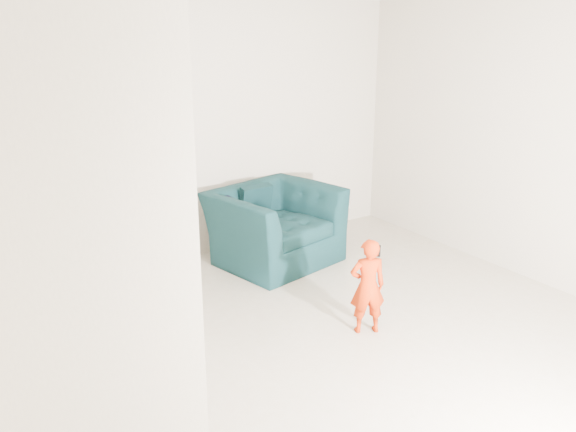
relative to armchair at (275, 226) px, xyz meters
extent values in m
plane|color=tan|center=(-0.60, -2.13, -0.40)|extent=(5.50, 5.50, 0.00)
plane|color=#C0B49D|center=(-0.60, 0.62, 0.95)|extent=(5.00, 0.00, 5.00)
imported|color=black|center=(0.00, 0.00, 0.00)|extent=(1.41, 1.29, 0.79)
imported|color=#AC2B05|center=(-0.19, -1.73, 0.02)|extent=(0.36, 0.30, 0.83)
cylinder|color=white|center=(0.95, 0.23, 0.01)|extent=(0.43, 0.43, 0.04)
cylinder|color=white|center=(0.95, 0.23, -0.21)|extent=(0.06, 0.06, 0.38)
cylinder|color=white|center=(0.95, 0.23, -0.38)|extent=(0.30, 0.30, 0.03)
cube|color=#ADA089|center=(-2.60, 0.22, -0.26)|extent=(1.00, 0.30, 0.27)
cube|color=#ADA089|center=(-2.60, -0.08, -0.13)|extent=(1.00, 0.30, 0.54)
cube|color=#ADA089|center=(-2.60, -0.38, 0.01)|extent=(1.00, 0.30, 0.81)
cube|color=#ADA089|center=(-2.60, -0.68, 0.14)|extent=(1.00, 0.30, 1.08)
cube|color=#ADA089|center=(-2.60, -0.98, 0.28)|extent=(1.00, 0.30, 1.35)
cube|color=#ADA089|center=(-2.60, -1.28, 0.41)|extent=(1.00, 0.30, 1.62)
cube|color=#ADA089|center=(-2.60, -1.58, 0.55)|extent=(1.00, 0.30, 1.89)
cube|color=#ADA089|center=(-2.60, -1.88, 0.68)|extent=(1.00, 0.30, 2.16)
cube|color=#ADA089|center=(-2.60, -2.18, 0.82)|extent=(1.00, 0.30, 2.43)
cube|color=#ADA089|center=(-2.60, -2.48, 0.95)|extent=(1.00, 0.30, 2.70)
cylinder|color=silver|center=(-2.10, -1.13, 1.85)|extent=(0.04, 3.03, 2.73)
cylinder|color=silver|center=(-2.10, 0.37, 0.10)|extent=(0.04, 0.04, 1.00)
cube|color=black|center=(-0.09, 0.25, 0.24)|extent=(0.36, 0.17, 0.36)
cube|color=black|center=(-0.48, -0.09, 0.10)|extent=(0.05, 0.50, 0.56)
cube|color=black|center=(-0.12, -1.75, 0.32)|extent=(0.02, 0.05, 0.10)
camera|label=1|loc=(-3.28, -5.18, 2.15)|focal=38.00mm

